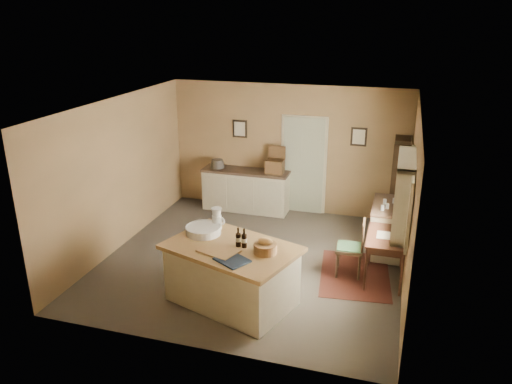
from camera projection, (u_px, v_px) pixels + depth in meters
The scene contains 16 objects.
ground at pixel (253, 260), 8.67m from camera, with size 5.00×5.00×0.00m, color brown.
wall_back at pixel (288, 149), 10.46m from camera, with size 5.00×0.10×2.70m, color #997449.
wall_front at pixel (192, 254), 5.96m from camera, with size 5.00×0.10×2.70m, color #997449.
wall_left at pixel (119, 174), 8.88m from camera, with size 0.10×5.00×2.70m, color #997449.
wall_right at pixel (411, 203), 7.54m from camera, with size 0.10×5.00×2.70m, color #997449.
ceiling at pixel (253, 105), 7.75m from camera, with size 5.00×5.00×0.00m, color silver.
door at pixel (303, 164), 10.44m from camera, with size 0.97×0.06×2.11m, color #A7AC8E.
framed_prints at pixel (297, 133), 10.26m from camera, with size 2.82×0.02×0.38m.
window at pixel (407, 194), 7.31m from camera, with size 0.25×1.99×1.12m.
work_island at pixel (231, 272), 7.29m from camera, with size 2.12×1.72×1.20m.
sideboard at pixel (246, 189), 10.71m from camera, with size 1.87×0.53×1.18m.
rug at pixel (355, 274), 8.19m from camera, with size 1.10×1.60×0.01m, color #411310.
writing_desk at pixel (387, 241), 7.84m from camera, with size 0.61×0.99×0.82m.
desk_chair at pixel (349, 248), 8.06m from camera, with size 0.44×0.44×0.94m, color black, non-canonical shape.
right_cabinet at pixel (388, 228), 8.85m from camera, with size 0.61×1.09×0.99m.
shelving_unit at pixel (401, 187), 9.53m from camera, with size 0.31×0.83×1.84m.
Camera 1 is at (2.26, -7.40, 4.08)m, focal length 35.00 mm.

